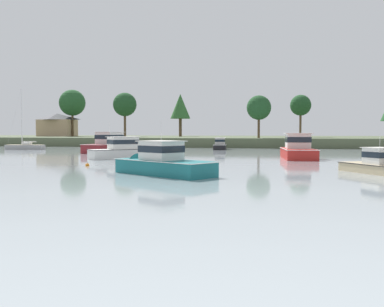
# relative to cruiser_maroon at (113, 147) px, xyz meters

# --- Properties ---
(far_shore_bank) EXTENTS (198.90, 57.62, 1.90)m
(far_shore_bank) POSITION_rel_cruiser_maroon_xyz_m (14.39, 50.13, 0.21)
(far_shore_bank) COLOR #4C563D
(far_shore_bank) RESTS_ON ground
(cruiser_maroon) EXTENTS (5.46, 11.22, 5.83)m
(cruiser_maroon) POSITION_rel_cruiser_maroon_xyz_m (0.00, 0.00, 0.00)
(cruiser_maroon) COLOR maroon
(cruiser_maroon) RESTS_ON ground
(cruiser_red) EXTENTS (4.59, 10.85, 5.61)m
(cruiser_red) POSITION_rel_cruiser_maroon_xyz_m (27.79, -8.76, -0.10)
(cruiser_red) COLOR #B2231E
(cruiser_red) RESTS_ON ground
(cruiser_teal) EXTENTS (9.59, 7.34, 5.01)m
(cruiser_teal) POSITION_rel_cruiser_maroon_xyz_m (17.24, -31.96, -0.20)
(cruiser_teal) COLOR #196B70
(cruiser_teal) RESTS_ON ground
(sailboat_grey) EXTENTS (7.01, 2.71, 11.31)m
(sailboat_grey) POSITION_rel_cruiser_maroon_xyz_m (-19.70, 6.28, -0.50)
(sailboat_grey) COLOR gray
(sailboat_grey) RESTS_ON ground
(cruiser_white) EXTENTS (8.13, 8.32, 4.42)m
(cruiser_white) POSITION_rel_cruiser_maroon_xyz_m (8.11, -14.02, -0.11)
(cruiser_white) COLOR white
(cruiser_white) RESTS_ON ground
(cruiser_black) EXTENTS (3.02, 7.16, 3.80)m
(cruiser_black) POSITION_rel_cruiser_maroon_xyz_m (14.34, 15.22, -0.23)
(cruiser_black) COLOR black
(cruiser_black) RESTS_ON ground
(cruiser_sand) EXTENTS (5.33, 6.88, 3.77)m
(cruiser_sand) POSITION_rel_cruiser_maroon_xyz_m (33.90, -28.25, -0.31)
(cruiser_sand) COLOR tan
(cruiser_sand) RESTS_ON ground
(mooring_buoy_orange) EXTENTS (0.37, 0.37, 0.42)m
(mooring_buoy_orange) POSITION_rel_cruiser_maroon_xyz_m (8.67, -26.05, -0.68)
(mooring_buoy_orange) COLOR orange
(mooring_buoy_orange) RESTS_ON ground
(shore_tree_far_left) EXTENTS (5.06, 5.06, 10.25)m
(shore_tree_far_left) POSITION_rel_cruiser_maroon_xyz_m (28.93, 46.33, 8.82)
(shore_tree_far_left) COLOR brown
(shore_tree_far_left) RESTS_ON far_shore_bank
(shore_tree_center_left) EXTENTS (4.97, 4.97, 8.66)m
(shore_tree_center_left) POSITION_rel_cruiser_maroon_xyz_m (20.42, 26.45, 7.30)
(shore_tree_center_left) COLOR brown
(shore_tree_center_left) RESTS_ON far_shore_bank
(shore_tree_right) EXTENTS (7.16, 7.16, 12.83)m
(shore_tree_right) POSITION_rel_cruiser_maroon_xyz_m (-32.08, 46.63, 10.37)
(shore_tree_right) COLOR brown
(shore_tree_right) RESTS_ON far_shore_bank
(shore_tree_inland_b) EXTENTS (6.06, 6.06, 11.30)m
(shore_tree_inland_b) POSITION_rel_cruiser_maroon_xyz_m (-14.99, 42.38, 9.38)
(shore_tree_inland_b) COLOR brown
(shore_tree_inland_b) RESTS_ON far_shore_bank
(shore_tree_center) EXTENTS (5.36, 5.36, 11.36)m
(shore_tree_center) POSITION_rel_cruiser_maroon_xyz_m (-2.28, 50.15, 9.14)
(shore_tree_center) COLOR brown
(shore_tree_center) RESTS_ON far_shore_bank
(cottage_near_water) EXTENTS (10.32, 6.56, 6.37)m
(cottage_near_water) POSITION_rel_cruiser_maroon_xyz_m (-37.16, 47.29, 4.45)
(cottage_near_water) COLOR tan
(cottage_near_water) RESTS_ON far_shore_bank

